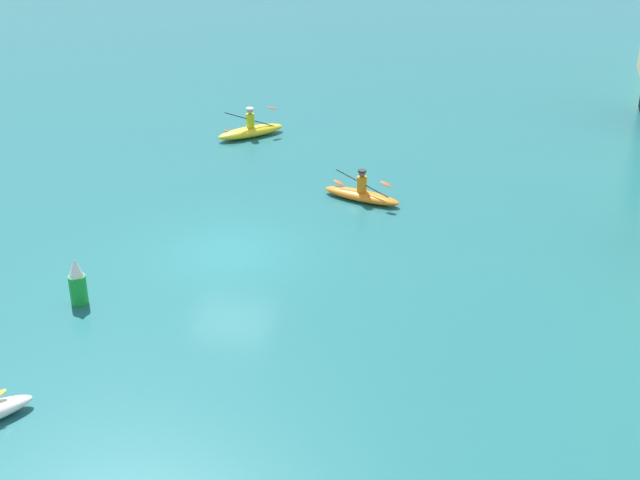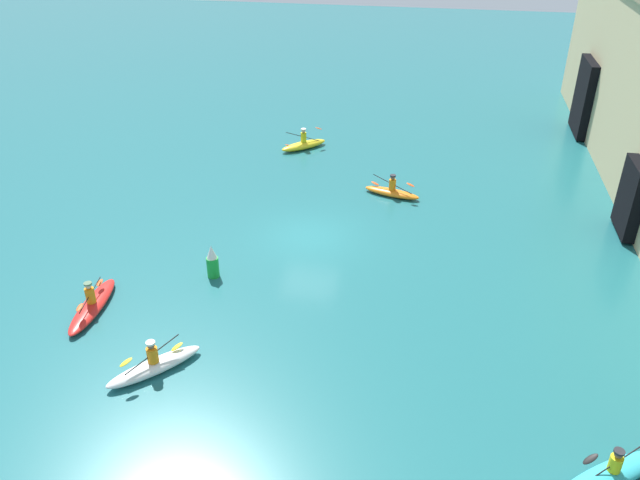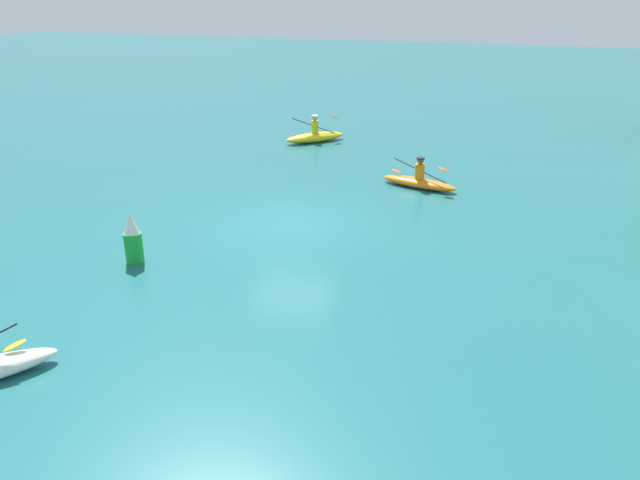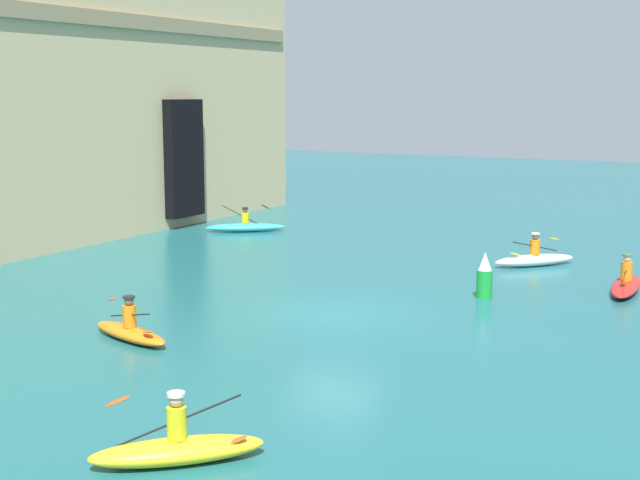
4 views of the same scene
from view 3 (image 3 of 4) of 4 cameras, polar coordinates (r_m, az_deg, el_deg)
name	(u,v)px [view 3 (image 3 of 4)]	position (r m, az deg, el deg)	size (l,w,h in m)	color
ground_plane	(291,224)	(19.17, -2.64, 1.44)	(120.00, 120.00, 0.00)	#1E6066
kayak_yellow	(315,136)	(29.07, -0.47, 9.47)	(2.57, 2.61, 1.22)	yellow
kayak_orange	(419,181)	(22.81, 9.06, 5.33)	(1.42, 2.90, 1.12)	orange
marker_buoy	(133,240)	(17.06, -16.74, -0.02)	(0.47, 0.47, 1.38)	green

